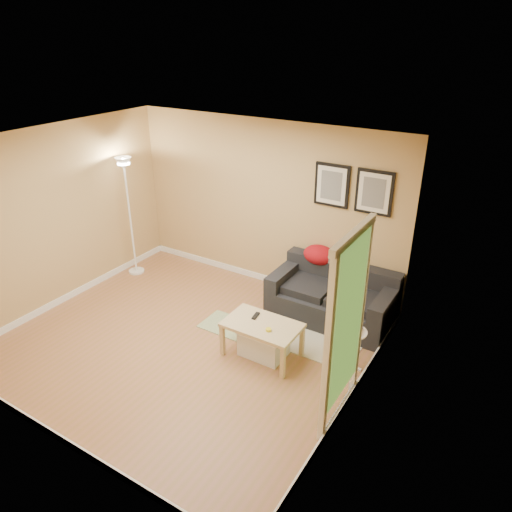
% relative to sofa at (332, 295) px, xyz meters
% --- Properties ---
extents(floor, '(4.50, 4.50, 0.00)m').
position_rel_sofa_xyz_m(floor, '(-1.38, -1.53, -0.38)').
color(floor, '#9E6443').
rests_on(floor, ground).
extents(ceiling, '(4.50, 4.50, 0.00)m').
position_rel_sofa_xyz_m(ceiling, '(-1.38, -1.53, 2.23)').
color(ceiling, white).
rests_on(ceiling, wall_back).
extents(wall_back, '(4.50, 0.00, 4.50)m').
position_rel_sofa_xyz_m(wall_back, '(-1.38, 0.47, 0.92)').
color(wall_back, tan).
rests_on(wall_back, ground).
extents(wall_front, '(4.50, 0.00, 4.50)m').
position_rel_sofa_xyz_m(wall_front, '(-1.38, -3.53, 0.92)').
color(wall_front, tan).
rests_on(wall_front, ground).
extents(wall_left, '(0.00, 4.00, 4.00)m').
position_rel_sofa_xyz_m(wall_left, '(-3.63, -1.53, 0.92)').
color(wall_left, tan).
rests_on(wall_left, ground).
extents(wall_right, '(0.00, 4.00, 4.00)m').
position_rel_sofa_xyz_m(wall_right, '(0.87, -1.53, 0.92)').
color(wall_right, tan).
rests_on(wall_right, ground).
extents(baseboard_back, '(4.50, 0.02, 0.10)m').
position_rel_sofa_xyz_m(baseboard_back, '(-1.38, 0.46, -0.33)').
color(baseboard_back, white).
rests_on(baseboard_back, ground).
extents(baseboard_front, '(4.50, 0.02, 0.10)m').
position_rel_sofa_xyz_m(baseboard_front, '(-1.38, -3.52, -0.33)').
color(baseboard_front, white).
rests_on(baseboard_front, ground).
extents(baseboard_left, '(0.02, 4.00, 0.10)m').
position_rel_sofa_xyz_m(baseboard_left, '(-3.62, -1.53, -0.33)').
color(baseboard_left, white).
rests_on(baseboard_left, ground).
extents(baseboard_right, '(0.02, 4.00, 0.10)m').
position_rel_sofa_xyz_m(baseboard_right, '(0.86, -1.53, -0.33)').
color(baseboard_right, white).
rests_on(baseboard_right, ground).
extents(sofa, '(1.70, 0.90, 0.75)m').
position_rel_sofa_xyz_m(sofa, '(0.00, 0.00, 0.00)').
color(sofa, black).
rests_on(sofa, ground).
extents(red_throw, '(0.48, 0.36, 0.28)m').
position_rel_sofa_xyz_m(red_throw, '(-0.37, 0.33, 0.40)').
color(red_throw, maroon).
rests_on(red_throw, sofa).
extents(plaid_throw, '(0.45, 0.32, 0.10)m').
position_rel_sofa_xyz_m(plaid_throw, '(-0.00, 0.33, 0.41)').
color(plaid_throw, tan).
rests_on(plaid_throw, sofa).
extents(framed_print_left, '(0.50, 0.04, 0.60)m').
position_rel_sofa_xyz_m(framed_print_left, '(-0.30, 0.45, 1.43)').
color(framed_print_left, black).
rests_on(framed_print_left, wall_back).
extents(framed_print_right, '(0.50, 0.04, 0.60)m').
position_rel_sofa_xyz_m(framed_print_right, '(0.30, 0.45, 1.43)').
color(framed_print_right, black).
rests_on(framed_print_right, wall_back).
extents(area_rug, '(1.25, 0.85, 0.01)m').
position_rel_sofa_xyz_m(area_rug, '(0.02, -0.59, -0.37)').
color(area_rug, '#BEB796').
rests_on(area_rug, ground).
extents(green_runner, '(0.70, 0.50, 0.01)m').
position_rel_sofa_xyz_m(green_runner, '(-1.14, -0.94, -0.37)').
color(green_runner, '#668C4C').
rests_on(green_runner, ground).
extents(coffee_table, '(1.03, 0.75, 0.47)m').
position_rel_sofa_xyz_m(coffee_table, '(-0.39, -1.25, -0.14)').
color(coffee_table, tan).
rests_on(coffee_table, ground).
extents(remote_control, '(0.07, 0.17, 0.02)m').
position_rel_sofa_xyz_m(remote_control, '(-0.55, -1.15, 0.10)').
color(remote_control, black).
rests_on(remote_control, coffee_table).
extents(tape_roll, '(0.07, 0.07, 0.03)m').
position_rel_sofa_xyz_m(tape_roll, '(-0.25, -1.34, 0.11)').
color(tape_roll, yellow).
rests_on(tape_roll, coffee_table).
extents(storage_bin, '(0.57, 0.42, 0.35)m').
position_rel_sofa_xyz_m(storage_bin, '(-0.38, -1.22, -0.20)').
color(storage_bin, white).
rests_on(storage_bin, ground).
extents(side_table, '(0.34, 0.34, 0.52)m').
position_rel_sofa_xyz_m(side_table, '(0.64, -0.89, -0.11)').
color(side_table, white).
rests_on(side_table, ground).
extents(book_stack, '(0.26, 0.30, 0.08)m').
position_rel_sofa_xyz_m(book_stack, '(0.63, -0.90, 0.19)').
color(book_stack, navy).
rests_on(book_stack, side_table).
extents(floor_lamp, '(0.26, 0.26, 1.98)m').
position_rel_sofa_xyz_m(floor_lamp, '(-3.38, -0.41, 0.56)').
color(floor_lamp, white).
rests_on(floor_lamp, ground).
extents(doorway, '(0.12, 1.01, 2.13)m').
position_rel_sofa_xyz_m(doorway, '(0.82, -1.68, 0.65)').
color(doorway, white).
rests_on(doorway, ground).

